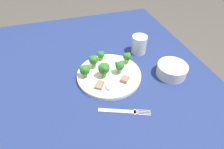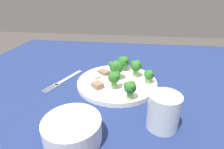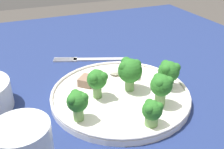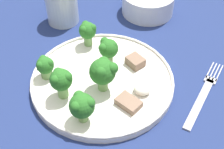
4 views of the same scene
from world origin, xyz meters
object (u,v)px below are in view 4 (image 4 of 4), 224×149
object	(u,v)px
cream_bowl	(148,3)
drinking_glass	(62,7)
dinner_plate	(102,80)
fork	(204,94)

from	to	relation	value
cream_bowl	drinking_glass	size ratio (longest dim) A/B	1.44
cream_bowl	dinner_plate	bearing A→B (deg)	-104.77
fork	drinking_glass	size ratio (longest dim) A/B	2.06
dinner_plate	drinking_glass	world-z (taller)	drinking_glass
drinking_glass	cream_bowl	bearing A→B (deg)	18.82
dinner_plate	drinking_glass	bearing A→B (deg)	123.75
fork	dinner_plate	bearing A→B (deg)	179.58
fork	cream_bowl	bearing A→B (deg)	115.43
drinking_glass	dinner_plate	bearing A→B (deg)	-56.25
dinner_plate	cream_bowl	bearing A→B (deg)	75.23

